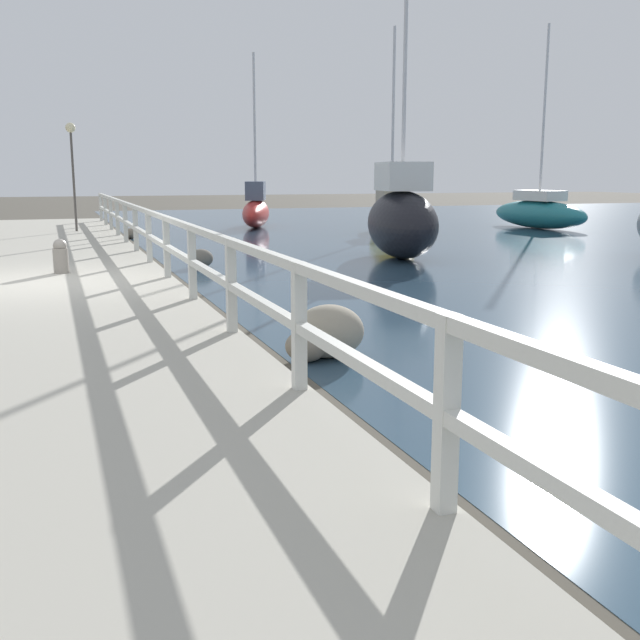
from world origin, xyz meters
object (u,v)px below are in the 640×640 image
(sailboat_yellow, at_px, (391,216))
(sailboat_black, at_px, (402,218))
(mooring_bollard, at_px, (61,256))
(sailboat_teal, at_px, (539,212))
(sailboat_red, at_px, (256,210))
(dock_lamp, at_px, (72,148))

(sailboat_yellow, height_order, sailboat_black, sailboat_black)
(mooring_bollard, height_order, sailboat_yellow, sailboat_yellow)
(sailboat_teal, bearing_deg, sailboat_red, 155.15)
(sailboat_yellow, relative_size, sailboat_teal, 0.92)
(sailboat_yellow, xyz_separation_m, sailboat_red, (-3.35, 4.73, 0.05))
(dock_lamp, bearing_deg, sailboat_yellow, -5.52)
(dock_lamp, bearing_deg, sailboat_black, -47.47)
(sailboat_black, relative_size, sailboat_red, 1.28)
(dock_lamp, distance_m, sailboat_yellow, 10.15)
(dock_lamp, xyz_separation_m, sailboat_teal, (16.12, -0.32, -2.11))
(sailboat_black, bearing_deg, dock_lamp, 143.55)
(mooring_bollard, bearing_deg, sailboat_yellow, 41.01)
(sailboat_teal, bearing_deg, mooring_bollard, -151.43)
(dock_lamp, xyz_separation_m, sailboat_red, (6.54, 3.78, -2.05))
(mooring_bollard, xyz_separation_m, sailboat_teal, (16.72, 9.76, 0.02))
(sailboat_teal, xyz_separation_m, sailboat_black, (-9.10, -7.33, 0.34))
(sailboat_red, bearing_deg, sailboat_yellow, -35.95)
(mooring_bollard, relative_size, sailboat_black, 0.07)
(dock_lamp, relative_size, sailboat_black, 0.39)
(sailboat_teal, distance_m, sailboat_red, 10.42)
(mooring_bollard, distance_m, sailboat_teal, 19.36)
(mooring_bollard, xyz_separation_m, sailboat_black, (7.62, 2.43, 0.37))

